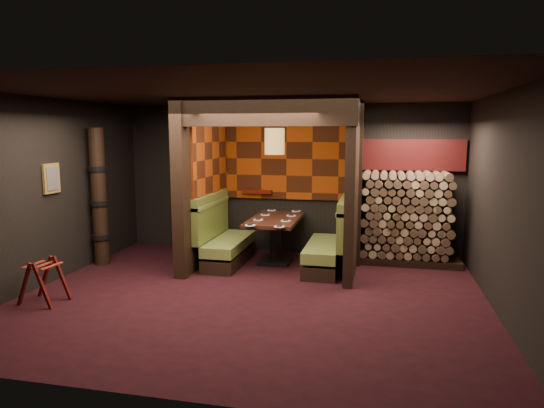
{
  "coord_description": "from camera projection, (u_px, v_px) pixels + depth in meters",
  "views": [
    {
      "loc": [
        1.72,
        -6.42,
        2.33
      ],
      "look_at": [
        0.0,
        1.3,
        1.15
      ],
      "focal_mm": 32.0,
      "sensor_mm": 36.0,
      "label": 1
    }
  ],
  "objects": [
    {
      "name": "tapa_side_panel",
      "position": [
        211.0,
        159.0,
        8.66
      ],
      "size": [
        0.04,
        1.85,
        1.45
      ],
      "primitive_type": "cube",
      "color": "#92350A",
      "rests_on": "partition_left"
    },
    {
      "name": "partition_right",
      "position": [
        353.0,
        187.0,
        8.06
      ],
      "size": [
        0.15,
        2.1,
        2.85
      ],
      "primitive_type": "cube",
      "color": "black",
      "rests_on": "floor"
    },
    {
      "name": "firewood_stack",
      "position": [
        411.0,
        218.0,
        8.56
      ],
      "size": [
        1.73,
        0.7,
        1.64
      ],
      "color": "black",
      "rests_on": "floor"
    },
    {
      "name": "framed_picture",
      "position": [
        51.0,
        178.0,
        7.46
      ],
      "size": [
        0.05,
        0.36,
        0.46
      ],
      "color": "olive",
      "rests_on": "wall_left"
    },
    {
      "name": "partition_left",
      "position": [
        202.0,
        183.0,
        8.58
      ],
      "size": [
        0.2,
        2.2,
        2.85
      ],
      "primitive_type": "cube",
      "color": "black",
      "rests_on": "floor"
    },
    {
      "name": "wall_right",
      "position": [
        506.0,
        206.0,
        6.0
      ],
      "size": [
        0.02,
        5.5,
        2.85
      ],
      "primitive_type": "cube",
      "color": "black",
      "rests_on": "ground"
    },
    {
      "name": "header_beam",
      "position": [
        262.0,
        111.0,
        7.2
      ],
      "size": [
        2.85,
        0.18,
        0.44
      ],
      "primitive_type": "cube",
      "color": "black",
      "rests_on": "partition_left"
    },
    {
      "name": "wall_front",
      "position": [
        166.0,
        241.0,
        4.03
      ],
      "size": [
        6.5,
        0.02,
        2.85
      ],
      "primitive_type": "cube",
      "color": "black",
      "rests_on": "ground"
    },
    {
      "name": "ceiling",
      "position": [
        251.0,
        92.0,
        6.48
      ],
      "size": [
        6.5,
        5.5,
        0.02
      ],
      "primitive_type": "cube",
      "color": "black",
      "rests_on": "ground"
    },
    {
      "name": "place_settings",
      "position": [
        275.0,
        217.0,
        8.59
      ],
      "size": [
        0.67,
        1.77,
        0.03
      ],
      "color": "white",
      "rests_on": "dining_table"
    },
    {
      "name": "lacquer_shelf",
      "position": [
        257.0,
        192.0,
        9.42
      ],
      "size": [
        0.6,
        0.12,
        0.07
      ],
      "primitive_type": "cube",
      "color": "#551209",
      "rests_on": "wall_back"
    },
    {
      "name": "tapa_back_panel",
      "position": [
        287.0,
        159.0,
        9.26
      ],
      "size": [
        2.4,
        0.06,
        1.55
      ],
      "primitive_type": "cube",
      "color": "#92350A",
      "rests_on": "wall_back"
    },
    {
      "name": "pendant_lamp",
      "position": [
        275.0,
        141.0,
        8.34
      ],
      "size": [
        0.34,
        0.34,
        0.91
      ],
      "color": "olive",
      "rests_on": "ceiling"
    },
    {
      "name": "booth_bench_left",
      "position": [
        224.0,
        241.0,
        8.65
      ],
      "size": [
        0.68,
        1.6,
        1.14
      ],
      "color": "black",
      "rests_on": "floor"
    },
    {
      "name": "floor",
      "position": [
        252.0,
        297.0,
        6.91
      ],
      "size": [
        6.5,
        5.5,
        0.02
      ],
      "primitive_type": "cube",
      "color": "black",
      "rests_on": "ground"
    },
    {
      "name": "wall_left",
      "position": [
        46.0,
        192.0,
        7.4
      ],
      "size": [
        0.02,
        5.5,
        2.85
      ],
      "primitive_type": "cube",
      "color": "black",
      "rests_on": "ground"
    },
    {
      "name": "booth_bench_right",
      "position": [
        330.0,
        246.0,
        8.24
      ],
      "size": [
        0.68,
        1.6,
        1.14
      ],
      "color": "black",
      "rests_on": "floor"
    },
    {
      "name": "luggage_rack",
      "position": [
        44.0,
        280.0,
        6.64
      ],
      "size": [
        0.63,
        0.46,
        0.65
      ],
      "color": "#440B0A",
      "rests_on": "floor"
    },
    {
      "name": "dining_table",
      "position": [
        275.0,
        231.0,
        8.62
      ],
      "size": [
        0.84,
        1.55,
        0.82
      ],
      "color": "black",
      "rests_on": "floor"
    },
    {
      "name": "totem_column",
      "position": [
        99.0,
        198.0,
        8.45
      ],
      "size": [
        0.31,
        0.31,
        2.4
      ],
      "color": "black",
      "rests_on": "floor"
    },
    {
      "name": "wall_back",
      "position": [
        288.0,
        179.0,
        9.36
      ],
      "size": [
        6.5,
        0.02,
        2.85
      ],
      "primitive_type": "cube",
      "color": "black",
      "rests_on": "ground"
    },
    {
      "name": "bay_front_post",
      "position": [
        360.0,
        185.0,
        8.29
      ],
      "size": [
        0.08,
        0.08,
        2.85
      ],
      "primitive_type": "cube",
      "color": "black",
      "rests_on": "floor"
    },
    {
      "name": "mosaic_header",
      "position": [
        412.0,
        155.0,
        8.72
      ],
      "size": [
        1.83,
        0.1,
        0.56
      ],
      "primitive_type": "cube",
      "color": "maroon",
      "rests_on": "wall_back"
    }
  ]
}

